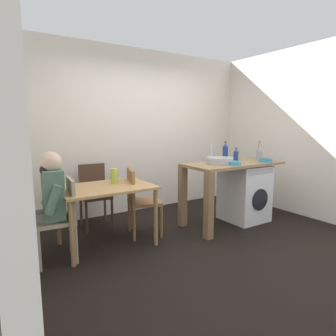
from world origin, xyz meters
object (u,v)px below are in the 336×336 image
chair_person_seat (62,215)px  vase (114,176)px  seated_person (45,202)px  mixing_bowl (234,163)px  chair_spare_by_wall (94,191)px  bottle_tall_green (225,152)px  chair_opposite (139,198)px  bottle_squat_brown (236,155)px  washing_machine (244,193)px  dining_table (106,194)px  colander (266,160)px  utensil_crock (259,155)px

chair_person_seat → vase: vase is taller
seated_person → mixing_bowl: (2.41, -0.34, 0.28)m
chair_spare_by_wall → bottle_tall_green: 2.06m
chair_opposite → bottle_squat_brown: bottle_squat_brown is taller
washing_machine → chair_opposite: bearing=169.7°
dining_table → chair_spare_by_wall: (0.11, 0.77, -0.14)m
chair_opposite → chair_person_seat: bearing=-65.5°
chair_opposite → washing_machine: size_ratio=1.05×
chair_spare_by_wall → chair_person_seat: bearing=57.8°
bottle_tall_green → chair_spare_by_wall: bearing=156.9°
chair_opposite → mixing_bowl: mixing_bowl is taller
dining_table → vase: bearing=33.7°
seated_person → vase: 0.89m
dining_table → colander: colander is taller
seated_person → bottle_squat_brown: bearing=-86.4°
chair_person_seat → washing_machine: size_ratio=1.05×
washing_machine → utensil_crock: utensil_crock is taller
washing_machine → vase: 2.06m
chair_person_seat → vase: (0.70, 0.21, 0.33)m
washing_machine → vase: vase is taller
seated_person → washing_machine: size_ratio=1.40×
chair_spare_by_wall → colander: bearing=155.4°
colander → bottle_squat_brown: bearing=136.9°
bottle_squat_brown → colander: bearing=-43.1°
washing_machine → bottle_squat_brown: size_ratio=4.17×
bottle_tall_green → bottle_squat_brown: bearing=-61.9°
dining_table → chair_opposite: size_ratio=1.22×
chair_spare_by_wall → bottle_squat_brown: bearing=158.3°
mixing_bowl → utensil_crock: utensil_crock is taller
dining_table → vase: size_ratio=5.80×
chair_opposite → utensil_crock: bearing=97.8°
chair_spare_by_wall → bottle_tall_green: (1.82, -0.78, 0.55)m
dining_table → mixing_bowl: bearing=-14.2°
chair_person_seat → chair_opposite: size_ratio=1.00×
chair_person_seat → chair_spare_by_wall: bearing=-31.6°
chair_spare_by_wall → bottle_tall_green: bearing=161.2°
bottle_tall_green → bottle_squat_brown: 0.18m
mixing_bowl → utensil_crock: bearing=17.3°
bottle_tall_green → bottle_squat_brown: (0.08, -0.15, -0.04)m
vase → colander: bearing=-14.2°
dining_table → seated_person: 0.71m
chair_spare_by_wall → utensil_crock: size_ratio=3.00×
mixing_bowl → utensil_crock: 0.84m
vase → bottle_tall_green: bearing=-3.4°
utensil_crock → chair_person_seat: bearing=178.6°
bottle_squat_brown → colander: bottle_squat_brown is taller
seated_person → vase: size_ratio=6.32×
chair_person_seat → bottle_squat_brown: 2.61m
colander → chair_opposite: bearing=164.3°
bottle_tall_green → colander: size_ratio=1.50×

